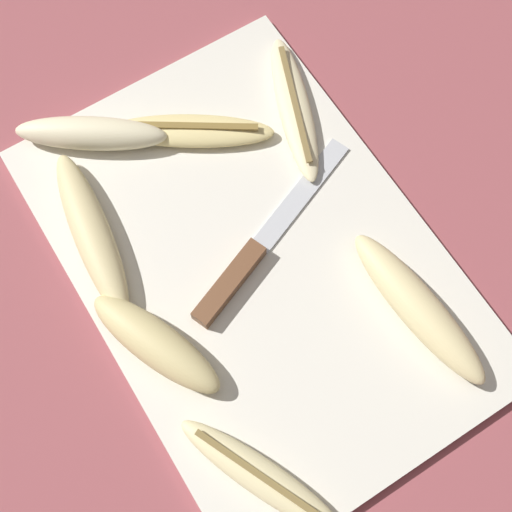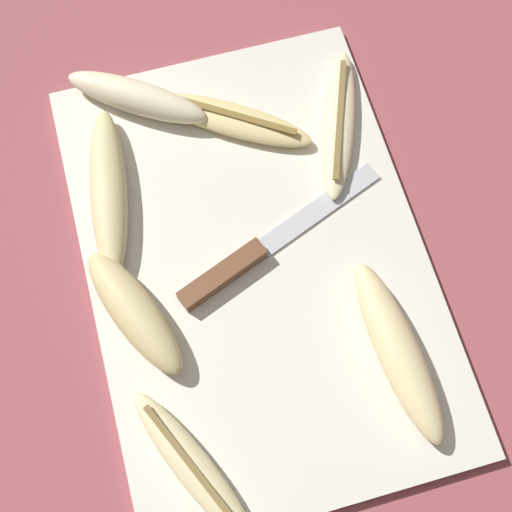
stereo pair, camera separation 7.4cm
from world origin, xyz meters
The scene contains 10 objects.
ground_plane centered at (0.00, 0.00, 0.00)m, with size 4.00×4.00×0.00m, color #93474C.
cutting_board centered at (0.00, 0.00, 0.01)m, with size 0.52×0.35×0.01m.
knife centered at (0.00, -0.01, 0.02)m, with size 0.11×0.25×0.02m.
banana_cream_curved centered at (-0.13, 0.13, 0.02)m, with size 0.19×0.10×0.02m.
banana_soft_right centered at (0.19, -0.11, 0.02)m, with size 0.18×0.11×0.02m.
banana_ripe_center centered at (0.13, 0.11, 0.03)m, with size 0.19×0.06×0.03m.
banana_mellow_near centered at (-0.11, -0.13, 0.03)m, with size 0.20×0.07×0.03m.
banana_bright_far centered at (-0.21, -0.08, 0.03)m, with size 0.13×0.16×0.04m.
banana_golden_short centered at (-0.16, 0.02, 0.02)m, with size 0.13×0.17×0.02m.
banana_spotted_left centered at (0.03, -0.13, 0.03)m, with size 0.16×0.10×0.04m.
Camera 2 is at (0.25, -0.07, 0.71)m, focal length 50.00 mm.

